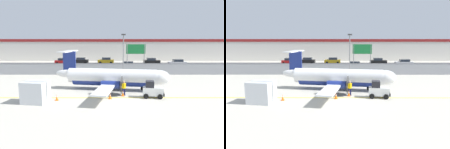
# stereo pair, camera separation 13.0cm
# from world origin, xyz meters

# --- Properties ---
(ground_plane) EXTENTS (140.00, 140.00, 0.01)m
(ground_plane) POSITION_xyz_m (0.00, 2.00, 0.00)
(ground_plane) COLOR #B7B2A3
(perimeter_fence) EXTENTS (98.00, 0.10, 2.10)m
(perimeter_fence) POSITION_xyz_m (0.00, 18.00, 1.12)
(perimeter_fence) COLOR gray
(perimeter_fence) RESTS_ON ground
(parking_lot_strip) EXTENTS (98.00, 17.00, 0.12)m
(parking_lot_strip) POSITION_xyz_m (0.00, 29.50, 0.06)
(parking_lot_strip) COLOR #38383A
(parking_lot_strip) RESTS_ON ground
(background_building) EXTENTS (91.00, 8.10, 6.50)m
(background_building) POSITION_xyz_m (0.00, 47.99, 3.26)
(background_building) COLOR beige
(background_building) RESTS_ON ground
(commuter_airplane) EXTENTS (14.75, 16.04, 4.92)m
(commuter_airplane) POSITION_xyz_m (-0.49, 5.98, 1.60)
(commuter_airplane) COLOR white
(commuter_airplane) RESTS_ON ground
(baggage_tug) EXTENTS (2.45, 1.64, 1.88)m
(baggage_tug) POSITION_xyz_m (3.72, 2.08, 0.86)
(baggage_tug) COLOR silver
(baggage_tug) RESTS_ON ground
(ground_crew_worker) EXTENTS (0.53, 0.46, 1.70)m
(ground_crew_worker) POSITION_xyz_m (0.62, 2.91, 0.95)
(ground_crew_worker) COLOR #191E4C
(ground_crew_worker) RESTS_ON ground
(cargo_container) EXTENTS (2.70, 2.37, 2.20)m
(cargo_container) POSITION_xyz_m (-8.49, 0.12, 1.10)
(cargo_container) COLOR silver
(cargo_container) RESTS_ON ground
(traffic_cone_near_left) EXTENTS (0.36, 0.36, 0.64)m
(traffic_cone_near_left) POSITION_xyz_m (0.50, 2.77, 0.31)
(traffic_cone_near_left) COLOR orange
(traffic_cone_near_left) RESTS_ON ground
(traffic_cone_near_right) EXTENTS (0.36, 0.36, 0.64)m
(traffic_cone_near_right) POSITION_xyz_m (-0.95, 1.56, 0.31)
(traffic_cone_near_right) COLOR orange
(traffic_cone_near_right) RESTS_ON ground
(traffic_cone_far_left) EXTENTS (0.36, 0.36, 0.64)m
(traffic_cone_far_left) POSITION_xyz_m (-6.57, 0.94, 0.31)
(traffic_cone_far_left) COLOR orange
(traffic_cone_far_left) RESTS_ON ground
(parked_car_0) EXTENTS (4.36, 2.35, 1.58)m
(parked_car_0) POSITION_xyz_m (-13.11, 34.01, 0.89)
(parked_car_0) COLOR red
(parked_car_0) RESTS_ON parking_lot_strip
(parked_car_1) EXTENTS (4.25, 2.11, 1.58)m
(parked_car_1) POSITION_xyz_m (-9.02, 35.97, 0.89)
(parked_car_1) COLOR black
(parked_car_1) RESTS_ON parking_lot_strip
(parked_car_2) EXTENTS (4.27, 2.14, 1.58)m
(parked_car_2) POSITION_xyz_m (-2.31, 35.84, 0.89)
(parked_car_2) COLOR #B28C19
(parked_car_2) RESTS_ON parking_lot_strip
(parked_car_3) EXTENTS (4.22, 2.04, 1.58)m
(parked_car_3) POSITION_xyz_m (2.58, 25.46, 0.89)
(parked_car_3) COLOR #19662D
(parked_car_3) RESTS_ON parking_lot_strip
(parked_car_4) EXTENTS (4.24, 2.08, 1.58)m
(parked_car_4) POSITION_xyz_m (9.39, 34.28, 0.89)
(parked_car_4) COLOR black
(parked_car_4) RESTS_ON parking_lot_strip
(parked_car_5) EXTENTS (4.20, 2.01, 1.58)m
(parked_car_5) POSITION_xyz_m (14.93, 30.62, 0.89)
(parked_car_5) COLOR silver
(parked_car_5) RESTS_ON parking_lot_strip
(apron_light_pole) EXTENTS (0.70, 0.30, 7.27)m
(apron_light_pole) POSITION_xyz_m (1.13, 14.40, 4.30)
(apron_light_pole) COLOR slate
(apron_light_pole) RESTS_ON ground
(highway_sign) EXTENTS (3.60, 0.14, 5.50)m
(highway_sign) POSITION_xyz_m (3.72, 19.61, 4.14)
(highway_sign) COLOR slate
(highway_sign) RESTS_ON ground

